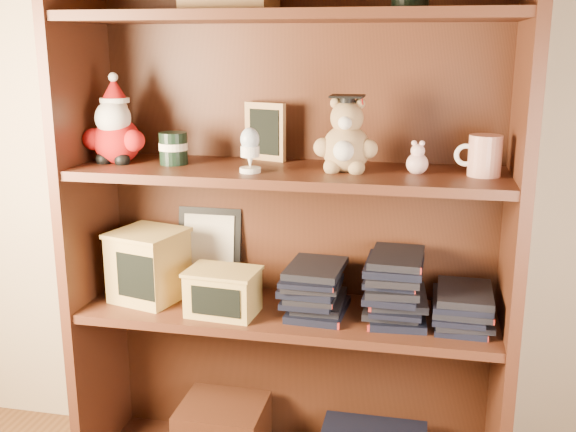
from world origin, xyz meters
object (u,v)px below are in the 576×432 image
Objects in this scene: bookcase at (291,226)px; treats_box at (149,265)px; grad_teddy_bear at (346,142)px; teacher_mug at (484,156)px.

bookcase is 0.43m from treats_box.
teacher_mug is (0.34, 0.01, -0.02)m from grad_teddy_bear.
teacher_mug is (0.50, -0.05, 0.22)m from bookcase.
bookcase reaches higher than treats_box.
bookcase is 0.30m from grad_teddy_bear.
bookcase is 7.03× the size of treats_box.
grad_teddy_bear is 0.68m from treats_box.
grad_teddy_bear is (0.16, -0.06, 0.25)m from bookcase.
bookcase is at bearing 7.19° from treats_box.
treats_box is (-0.41, -0.05, -0.13)m from bookcase.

